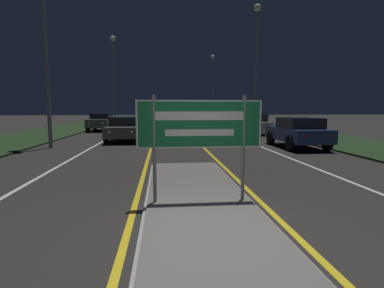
{
  "coord_description": "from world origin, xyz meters",
  "views": [
    {
      "loc": [
        -0.72,
        -4.06,
        1.94
      ],
      "look_at": [
        0.0,
        3.21,
        1.06
      ],
      "focal_mm": 28.0,
      "sensor_mm": 36.0,
      "label": 1
    }
  ],
  "objects_px": {
    "car_receding_0": "(298,132)",
    "car_approaching_0": "(126,128)",
    "highway_sign": "(200,128)",
    "car_approaching_1": "(101,122)",
    "car_receding_3": "(185,116)",
    "streetlight_right_near": "(256,50)",
    "streetlight_left_near": "(43,3)",
    "car_receding_2": "(190,118)",
    "car_receding_1": "(252,124)",
    "streetlight_right_far": "(213,79)",
    "streetlight_left_far": "(114,66)"
  },
  "relations": [
    {
      "from": "car_receding_3",
      "to": "streetlight_right_far",
      "type": "bearing_deg",
      "value": -42.76
    },
    {
      "from": "car_receding_0",
      "to": "car_approaching_0",
      "type": "relative_size",
      "value": 0.93
    },
    {
      "from": "streetlight_right_near",
      "to": "car_approaching_1",
      "type": "relative_size",
      "value": 2.28
    },
    {
      "from": "streetlight_left_near",
      "to": "highway_sign",
      "type": "bearing_deg",
      "value": -56.55
    },
    {
      "from": "streetlight_left_near",
      "to": "car_approaching_0",
      "type": "distance_m",
      "value": 7.44
    },
    {
      "from": "car_receding_1",
      "to": "car_approaching_0",
      "type": "distance_m",
      "value": 9.65
    },
    {
      "from": "car_receding_0",
      "to": "car_approaching_0",
      "type": "height_order",
      "value": "car_receding_0"
    },
    {
      "from": "highway_sign",
      "to": "car_approaching_1",
      "type": "bearing_deg",
      "value": 106.13
    },
    {
      "from": "streetlight_right_near",
      "to": "car_approaching_0",
      "type": "xyz_separation_m",
      "value": [
        -9.46,
        -5.13,
        -5.62
      ]
    },
    {
      "from": "car_approaching_0",
      "to": "car_receding_3",
      "type": "bearing_deg",
      "value": 78.43
    },
    {
      "from": "car_receding_3",
      "to": "streetlight_right_near",
      "type": "bearing_deg",
      "value": -80.02
    },
    {
      "from": "highway_sign",
      "to": "car_receding_3",
      "type": "distance_m",
      "value": 39.58
    },
    {
      "from": "car_receding_3",
      "to": "highway_sign",
      "type": "bearing_deg",
      "value": -93.88
    },
    {
      "from": "car_receding_1",
      "to": "car_receding_3",
      "type": "bearing_deg",
      "value": 97.96
    },
    {
      "from": "streetlight_left_near",
      "to": "streetlight_right_far",
      "type": "xyz_separation_m",
      "value": [
        12.45,
        26.82,
        -0.78
      ]
    },
    {
      "from": "car_receding_3",
      "to": "streetlight_left_near",
      "type": "bearing_deg",
      "value": -106.31
    },
    {
      "from": "car_receding_1",
      "to": "highway_sign",
      "type": "bearing_deg",
      "value": -110.28
    },
    {
      "from": "streetlight_left_near",
      "to": "car_approaching_1",
      "type": "xyz_separation_m",
      "value": [
        0.25,
        11.08,
        -5.97
      ]
    },
    {
      "from": "streetlight_left_near",
      "to": "car_receding_1",
      "type": "xyz_separation_m",
      "value": [
        12.1,
        6.8,
        -5.98
      ]
    },
    {
      "from": "streetlight_right_near",
      "to": "car_receding_2",
      "type": "height_order",
      "value": "streetlight_right_near"
    },
    {
      "from": "car_receding_1",
      "to": "car_receding_3",
      "type": "xyz_separation_m",
      "value": [
        -3.27,
        23.38,
        -0.03
      ]
    },
    {
      "from": "highway_sign",
      "to": "car_receding_2",
      "type": "distance_m",
      "value": 29.69
    },
    {
      "from": "car_receding_3",
      "to": "car_approaching_1",
      "type": "bearing_deg",
      "value": -114.19
    },
    {
      "from": "car_receding_0",
      "to": "car_receding_2",
      "type": "xyz_separation_m",
      "value": [
        -3.31,
        21.3,
        -0.01
      ]
    },
    {
      "from": "streetlight_left_near",
      "to": "car_receding_1",
      "type": "height_order",
      "value": "streetlight_left_near"
    },
    {
      "from": "car_approaching_0",
      "to": "streetlight_left_near",
      "type": "bearing_deg",
      "value": -137.91
    },
    {
      "from": "streetlight_left_far",
      "to": "streetlight_right_far",
      "type": "distance_m",
      "value": 13.95
    },
    {
      "from": "streetlight_left_near",
      "to": "car_receding_2",
      "type": "relative_size",
      "value": 2.16
    },
    {
      "from": "streetlight_left_near",
      "to": "streetlight_left_far",
      "type": "xyz_separation_m",
      "value": [
        -0.04,
        20.68,
        0.0
      ]
    },
    {
      "from": "streetlight_left_far",
      "to": "car_approaching_0",
      "type": "height_order",
      "value": "streetlight_left_far"
    },
    {
      "from": "streetlight_left_near",
      "to": "car_receding_1",
      "type": "bearing_deg",
      "value": 29.33
    },
    {
      "from": "highway_sign",
      "to": "streetlight_left_near",
      "type": "height_order",
      "value": "streetlight_left_near"
    },
    {
      "from": "highway_sign",
      "to": "car_receding_1",
      "type": "height_order",
      "value": "highway_sign"
    },
    {
      "from": "streetlight_left_near",
      "to": "streetlight_right_near",
      "type": "xyz_separation_m",
      "value": [
        12.72,
        8.07,
        -0.4
      ]
    },
    {
      "from": "streetlight_left_far",
      "to": "car_receding_2",
      "type": "distance_m",
      "value": 10.61
    },
    {
      "from": "streetlight_right_far",
      "to": "car_receding_0",
      "type": "bearing_deg",
      "value": -90.89
    },
    {
      "from": "streetlight_right_near",
      "to": "car_receding_0",
      "type": "height_order",
      "value": "streetlight_right_near"
    },
    {
      "from": "car_receding_1",
      "to": "car_receding_3",
      "type": "relative_size",
      "value": 0.89
    },
    {
      "from": "car_receding_0",
      "to": "streetlight_left_far",
      "type": "bearing_deg",
      "value": 119.06
    },
    {
      "from": "streetlight_right_far",
      "to": "car_approaching_0",
      "type": "relative_size",
      "value": 2.11
    },
    {
      "from": "highway_sign",
      "to": "car_receding_0",
      "type": "distance_m",
      "value": 10.17
    },
    {
      "from": "car_receding_0",
      "to": "car_approaching_1",
      "type": "height_order",
      "value": "car_approaching_1"
    },
    {
      "from": "streetlight_left_far",
      "to": "streetlight_left_near",
      "type": "bearing_deg",
      "value": -89.88
    },
    {
      "from": "streetlight_right_far",
      "to": "car_receding_2",
      "type": "bearing_deg",
      "value": -119.72
    },
    {
      "from": "car_receding_2",
      "to": "car_approaching_1",
      "type": "bearing_deg",
      "value": -132.65
    },
    {
      "from": "car_receding_1",
      "to": "car_approaching_1",
      "type": "xyz_separation_m",
      "value": [
        -11.84,
        4.28,
        0.01
      ]
    },
    {
      "from": "streetlight_left_near",
      "to": "car_receding_3",
      "type": "height_order",
      "value": "streetlight_left_near"
    },
    {
      "from": "streetlight_left_far",
      "to": "streetlight_right_far",
      "type": "height_order",
      "value": "streetlight_left_far"
    },
    {
      "from": "streetlight_left_far",
      "to": "car_receding_0",
      "type": "relative_size",
      "value": 2.47
    },
    {
      "from": "streetlight_left_far",
      "to": "car_approaching_1",
      "type": "distance_m",
      "value": 11.3
    }
  ]
}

